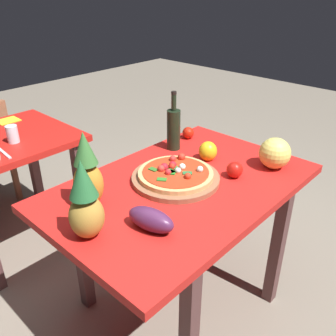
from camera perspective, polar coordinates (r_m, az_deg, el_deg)
name	(u,v)px	position (r m, az deg, el deg)	size (l,w,h in m)	color
ground_plane	(179,300)	(2.21, 1.81, -20.09)	(10.00, 10.00, 0.00)	gray
display_table	(181,200)	(1.77, 2.13, -5.15)	(1.28, 0.83, 0.78)	brown
background_table	(5,159)	(2.48, -24.30, 1.36)	(0.83, 0.73, 0.78)	brown
pizza_board	(176,178)	(1.73, 1.21, -1.62)	(0.42, 0.42, 0.03)	#925E40
pizza	(176,173)	(1.72, 1.20, -0.75)	(0.36, 0.36, 0.06)	#E6A666
wine_bottle	(174,128)	(2.02, 0.89, 6.30)	(0.08, 0.08, 0.33)	black
pineapple_left	(86,204)	(1.34, -12.85, -5.58)	(0.13, 0.13, 0.32)	#B68A36
pineapple_right	(87,173)	(1.53, -12.65, -0.82)	(0.13, 0.13, 0.34)	#BE8629
melon	(275,153)	(1.91, 16.51, 2.26)	(0.16, 0.16, 0.16)	#EADE65
bell_pepper	(208,151)	(1.93, 6.33, 2.65)	(0.10, 0.10, 0.11)	yellow
eggplant	(151,219)	(1.40, -2.73, -8.12)	(0.20, 0.09, 0.09)	#52254C
tomato_beside_pepper	(235,170)	(1.78, 10.48, -0.29)	(0.08, 0.08, 0.08)	red
tomato_by_bottle	(188,133)	(2.20, 3.20, 5.57)	(0.07, 0.07, 0.07)	red
drinking_glass_water	(12,134)	(2.32, -23.36, 4.94)	(0.07, 0.07, 0.10)	silver
knife_utensil	(4,153)	(2.20, -24.49, 2.19)	(0.02, 0.18, 0.01)	silver
napkin_folded	(8,121)	(2.71, -23.98, 6.85)	(0.14, 0.12, 0.01)	yellow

